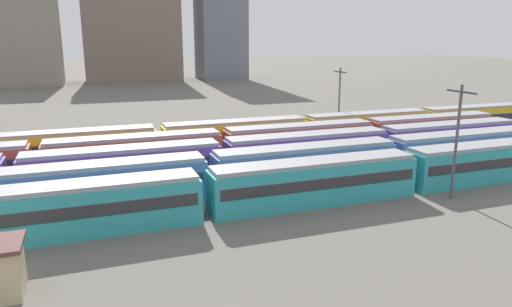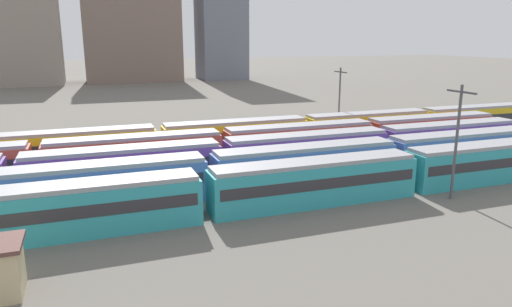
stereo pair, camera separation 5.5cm
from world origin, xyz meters
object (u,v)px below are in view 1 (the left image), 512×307
object	(u,v)px
train_track_4	(305,130)
train_track_0	(204,194)
train_track_2	(222,158)
train_track_1	(306,164)
catenary_pole_1	(339,99)
catenary_pole_0	(457,137)
train_track_3	(222,146)

from	to	relation	value
train_track_4	train_track_0	bearing A→B (deg)	-131.96
train_track_0	train_track_2	bearing A→B (deg)	66.86
train_track_0	train_track_1	xyz separation A→B (m)	(11.17, 5.20, 0.00)
train_track_2	train_track_4	xyz separation A→B (m)	(14.26, 10.40, 0.00)
train_track_4	catenary_pole_1	bearing A→B (deg)	24.32
train_track_2	catenary_pole_0	world-z (taller)	catenary_pole_0
train_track_1	catenary_pole_0	size ratio (longest dim) A/B	9.54
train_track_0	catenary_pole_0	bearing A→B (deg)	-7.91
train_track_1	train_track_4	world-z (taller)	same
catenary_pole_0	train_track_0	bearing A→B (deg)	172.09
train_track_2	train_track_0	bearing A→B (deg)	-113.14
train_track_3	train_track_4	size ratio (longest dim) A/B	0.66
catenary_pole_1	train_track_0	bearing A→B (deg)	-136.78
train_track_0	train_track_1	bearing A→B (deg)	24.95
train_track_1	train_track_3	world-z (taller)	same
catenary_pole_1	train_track_2	bearing A→B (deg)	-147.32
train_track_4	catenary_pole_1	size ratio (longest dim) A/B	11.65
train_track_1	train_track_3	xyz separation A→B (m)	(-5.19, 10.40, 0.00)
train_track_4	catenary_pole_1	xyz separation A→B (m)	(6.62, 2.99, 3.47)
train_track_1	catenary_pole_0	world-z (taller)	catenary_pole_0
train_track_3	train_track_4	world-z (taller)	same
train_track_4	catenary_pole_1	world-z (taller)	catenary_pole_1
catenary_pole_1	train_track_1	bearing A→B (deg)	-127.27
train_track_0	train_track_2	xyz separation A→B (m)	(4.45, 10.40, 0.00)
train_track_3	catenary_pole_1	world-z (taller)	catenary_pole_1
train_track_0	catenary_pole_1	distance (m)	34.92
train_track_4	catenary_pole_0	size ratio (longest dim) A/B	11.47
train_track_2	catenary_pole_1	size ratio (longest dim) A/B	7.74
train_track_2	train_track_4	world-z (taller)	same
train_track_1	train_track_4	size ratio (longest dim) A/B	0.83
train_track_2	train_track_4	bearing A→B (deg)	36.11
train_track_1	train_track_2	xyz separation A→B (m)	(-6.73, 5.20, 0.00)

